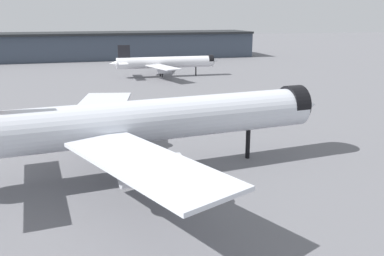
% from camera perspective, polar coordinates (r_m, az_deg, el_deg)
% --- Properties ---
extents(ground, '(900.00, 900.00, 0.00)m').
position_cam_1_polar(ground, '(63.39, -4.29, -6.79)').
color(ground, slate).
extents(airliner_near_gate, '(64.25, 57.96, 18.86)m').
position_cam_1_polar(airliner_near_gate, '(62.54, -6.77, 0.88)').
color(airliner_near_gate, silver).
rests_on(airliner_near_gate, ground).
extents(airliner_far_taxiway, '(44.33, 40.51, 12.80)m').
position_cam_1_polar(airliner_far_taxiway, '(164.14, -3.80, 9.18)').
color(airliner_far_taxiway, white).
rests_on(airliner_far_taxiway, ground).
extents(terminal_building, '(191.87, 41.08, 29.40)m').
position_cam_1_polar(terminal_building, '(236.92, -15.60, 11.14)').
color(terminal_building, '#3D4756').
rests_on(terminal_building, ground).
extents(baggage_tug_wing, '(3.52, 2.62, 1.85)m').
position_cam_1_polar(baggage_tug_wing, '(100.92, -8.42, 2.23)').
color(baggage_tug_wing, black).
rests_on(baggage_tug_wing, ground).
extents(traffic_cone_near_nose, '(0.47, 0.47, 0.59)m').
position_cam_1_polar(traffic_cone_near_nose, '(95.52, 10.13, 0.96)').
color(traffic_cone_near_nose, '#F2600C').
rests_on(traffic_cone_near_nose, ground).
extents(traffic_cone_wingtip, '(0.56, 0.56, 0.70)m').
position_cam_1_polar(traffic_cone_wingtip, '(97.13, -14.13, 1.01)').
color(traffic_cone_wingtip, '#F2600C').
rests_on(traffic_cone_wingtip, ground).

